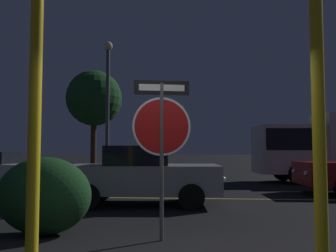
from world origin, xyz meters
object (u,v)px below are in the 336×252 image
at_px(yellow_pole_right, 319,124).
at_px(passing_car_2, 142,175).
at_px(tree_0, 94,99).
at_px(hedge_bush_1, 44,196).
at_px(yellow_pole_left, 34,125).
at_px(street_lamp, 108,95).
at_px(stop_sign, 162,127).

relative_size(yellow_pole_right, passing_car_2, 0.82).
bearing_deg(tree_0, hedge_bush_1, -77.15).
relative_size(yellow_pole_left, tree_0, 0.56).
relative_size(hedge_bush_1, street_lamp, 0.25).
bearing_deg(passing_car_2, tree_0, -161.86).
bearing_deg(hedge_bush_1, stop_sign, -6.83).
xyz_separation_m(stop_sign, yellow_pole_right, (1.89, -1.41, -0.06)).
relative_size(stop_sign, hedge_bush_1, 1.58).
relative_size(yellow_pole_right, street_lamp, 0.54).
bearing_deg(street_lamp, tree_0, 112.32).
xyz_separation_m(yellow_pole_right, street_lamp, (-5.23, 11.58, 2.11)).
bearing_deg(passing_car_2, stop_sign, 9.41).
height_order(yellow_pole_left, yellow_pole_right, yellow_pole_right).
bearing_deg(stop_sign, yellow_pole_right, -49.16).
height_order(yellow_pole_right, passing_car_2, yellow_pole_right).
xyz_separation_m(passing_car_2, tree_0, (-4.41, 11.14, 3.55)).
xyz_separation_m(hedge_bush_1, passing_car_2, (1.07, 3.50, 0.11)).
height_order(yellow_pole_left, passing_car_2, yellow_pole_left).
relative_size(yellow_pole_left, passing_car_2, 0.82).
distance_m(stop_sign, tree_0, 15.99).
relative_size(stop_sign, passing_car_2, 0.61).
bearing_deg(tree_0, yellow_pole_left, -76.44).
height_order(stop_sign, hedge_bush_1, stop_sign).
height_order(stop_sign, street_lamp, street_lamp).
distance_m(yellow_pole_left, passing_car_2, 5.41).
xyz_separation_m(stop_sign, tree_0, (-5.26, 14.87, 2.58)).
distance_m(passing_car_2, street_lamp, 7.53).
xyz_separation_m(yellow_pole_left, passing_car_2, (0.44, 5.32, -0.90)).
relative_size(stop_sign, yellow_pole_left, 0.74).
bearing_deg(stop_sign, hedge_bush_1, 160.64).
bearing_deg(stop_sign, tree_0, 96.96).
bearing_deg(tree_0, street_lamp, -67.68).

